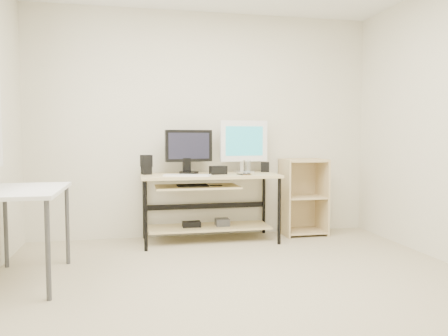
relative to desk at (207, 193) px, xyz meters
name	(u,v)px	position (x,y,z in m)	size (l,w,h in m)	color
room	(229,115)	(-0.11, -1.62, 0.78)	(4.01, 4.01, 2.62)	#BFB393
desk	(207,193)	(0.00, 0.00, 0.00)	(1.50, 0.65, 0.75)	beige
side_table	(23,199)	(-1.65, -1.06, 0.13)	(0.60, 1.00, 0.75)	white
shelf_unit	(302,196)	(1.18, 0.16, -0.09)	(0.50, 0.40, 0.90)	#DDC38A
black_monitor	(189,149)	(-0.19, 0.14, 0.49)	(0.54, 0.22, 0.49)	black
white_imac	(244,143)	(0.46, 0.17, 0.56)	(0.56, 0.18, 0.60)	silver
keyboard	(187,175)	(-0.25, -0.19, 0.22)	(0.49, 0.14, 0.02)	white
mouse	(246,173)	(0.41, -0.14, 0.23)	(0.07, 0.12, 0.04)	#B7B7BC
center_speaker	(218,170)	(0.11, -0.04, 0.26)	(0.19, 0.08, 0.09)	black
speaker_left	(146,164)	(-0.66, 0.11, 0.32)	(0.14, 0.14, 0.21)	black
speaker_right	(265,167)	(0.72, 0.19, 0.27)	(0.10, 0.10, 0.11)	black
audio_controller	(187,166)	(-0.21, 0.13, 0.30)	(0.09, 0.05, 0.18)	black
volume_puck	(192,174)	(-0.18, -0.05, 0.22)	(0.06, 0.06, 0.02)	black
smartphone	(242,174)	(0.36, -0.13, 0.22)	(0.07, 0.12, 0.01)	black
coaster	(247,175)	(0.40, -0.18, 0.21)	(0.10, 0.10, 0.01)	olive
drinking_glass	(247,167)	(0.40, -0.18, 0.30)	(0.08, 0.08, 0.16)	white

